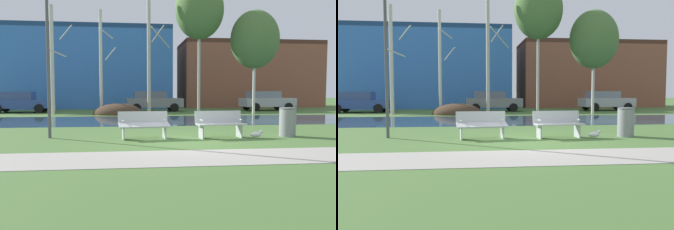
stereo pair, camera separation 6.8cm
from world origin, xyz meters
TOP-DOWN VIEW (x-y plane):
  - ground_plane at (0.00, 10.00)m, footprint 120.00×120.00m
  - paved_path_strip at (0.00, -2.36)m, footprint 60.00×1.86m
  - river_band at (0.00, 7.74)m, footprint 80.00×6.10m
  - soil_mound at (-2.47, 12.76)m, footprint 3.35×2.81m
  - bench_left at (-1.25, 0.81)m, footprint 1.65×0.74m
  - bench_right at (1.23, 0.81)m, footprint 1.65×0.74m
  - trash_bin at (3.56, 0.87)m, footprint 0.56×0.56m
  - seagull at (2.37, 0.57)m, footprint 0.46×0.17m
  - streetlamp at (-4.26, 1.34)m, footprint 0.32×0.32m
  - birch_far_left at (-6.68, 12.93)m, footprint 1.47×2.26m
  - birch_left at (-3.60, 13.35)m, footprint 1.15×1.87m
  - birch_center_left at (-0.36, 12.90)m, footprint 1.55×2.44m
  - birch_center at (2.92, 12.37)m, footprint 3.23×3.23m
  - birch_center_right at (6.60, 11.97)m, footprint 3.21×3.21m
  - parked_van_nearest_blue at (-9.62, 15.55)m, footprint 4.28×2.14m
  - parked_sedan_second_grey at (0.09, 15.99)m, footprint 4.36×2.18m
  - parked_hatch_third_silver at (9.26, 16.23)m, footprint 4.22×2.21m
  - building_blue_store at (-6.67, 23.72)m, footprint 17.46×8.60m
  - building_brick_low at (10.35, 23.88)m, footprint 13.71×6.28m

SIDE VIEW (x-z plane):
  - ground_plane at x=0.00m, z-range 0.00..0.00m
  - soil_mound at x=-2.47m, z-range -0.73..0.73m
  - river_band at x=0.00m, z-range 0.00..0.01m
  - paved_path_strip at x=0.00m, z-range 0.00..0.01m
  - seagull at x=2.37m, z-range 0.00..0.27m
  - bench_left at x=-1.25m, z-range 0.04..0.91m
  - bench_right at x=1.23m, z-range 0.04..0.91m
  - trash_bin at x=3.56m, z-range 0.02..0.98m
  - parked_van_nearest_blue at x=-9.62m, z-range 0.04..1.54m
  - parked_sedan_second_grey at x=0.09m, z-range 0.04..1.57m
  - parked_hatch_third_silver at x=9.26m, z-range 0.04..1.59m
  - building_brick_low at x=10.35m, z-range 0.00..6.47m
  - streetlamp at x=-4.26m, z-range 0.86..5.78m
  - birch_left at x=-3.60m, z-range 0.05..7.05m
  - birch_far_left at x=-6.68m, z-range 0.07..7.19m
  - building_blue_store at x=-6.67m, z-range 0.00..7.37m
  - birch_center_left at x=-0.36m, z-range 0.06..8.20m
  - birch_center_right at x=6.60m, z-range 1.52..8.42m
  - birch_center at x=2.92m, z-range 2.47..11.34m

